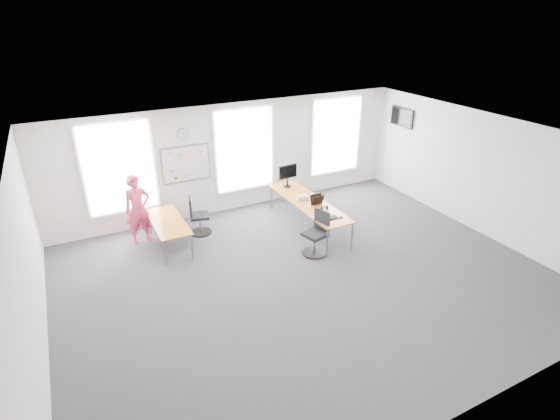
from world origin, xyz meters
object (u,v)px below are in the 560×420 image
person (138,209)px  monitor (288,174)px  keyboard (329,219)px  desk_right (308,203)px  desk_left (168,223)px  headphones (324,208)px  chair_right (317,235)px  chair_left (197,217)px

person → monitor: size_ratio=2.73×
person → keyboard: person is taller
desk_right → desk_left: (-3.45, 0.71, -0.08)m
desk_right → keyboard: (-0.07, -1.07, 0.06)m
person → headphones: size_ratio=10.22×
monitor → headphones: bearing=-91.4°
person → headphones: person is taller
headphones → chair_right: bearing=-119.7°
desk_left → person: 0.82m
chair_left → person: bearing=94.2°
chair_right → monitor: size_ratio=1.67×
desk_right → headphones: size_ratio=17.89×
desk_left → chair_right: 3.54m
keyboard → person: bearing=147.9°
headphones → monitor: 1.77m
desk_right → headphones: (0.10, -0.59, 0.09)m
monitor → desk_right: bearing=-94.8°
chair_left → headphones: chair_left is taller
chair_right → chair_left: (-2.17, 2.21, -0.02)m
headphones → monitor: monitor is taller
keyboard → monitor: size_ratio=0.74×
chair_left → person: size_ratio=0.59×
chair_right → person: bearing=-139.4°
desk_right → chair_right: size_ratio=2.86×
desk_left → person: person is taller
desk_left → person: size_ratio=1.05×
chair_left → person: (-1.36, 0.25, 0.42)m
desk_right → desk_left: size_ratio=1.67×
keyboard → monitor: bearing=86.6°
chair_right → keyboard: bearing=93.4°
desk_left → headphones: bearing=-20.1°
desk_right → monitor: monitor is taller
chair_left → desk_left: bearing=125.0°
chair_right → person: person is taller
keyboard → monitor: (0.07, 2.21, 0.37)m
monitor → chair_right: bearing=-106.3°
desk_left → keyboard: size_ratio=3.84×
desk_left → chair_left: chair_left is taller
desk_right → chair_right: chair_right is taller
chair_right → keyboard: 0.51m
keyboard → desk_left: bearing=150.8°
keyboard → headphones: size_ratio=2.79×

